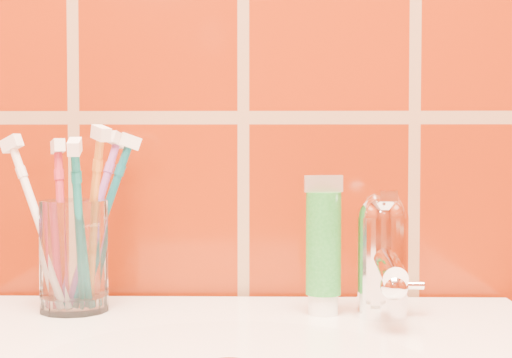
{
  "coord_description": "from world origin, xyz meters",
  "views": [
    {
      "loc": [
        0.03,
        0.36,
        1.01
      ],
      "look_at": [
        0.02,
        1.08,
        0.98
      ],
      "focal_mm": 55.0,
      "sensor_mm": 36.0,
      "label": 1
    }
  ],
  "objects": [
    {
      "name": "glass_tumbler",
      "position": [
        -0.16,
        1.11,
        0.9
      ],
      "size": [
        0.07,
        0.07,
        0.11
      ],
      "primitive_type": "cylinder",
      "rotation": [
        0.0,
        0.0,
        -0.06
      ],
      "color": "white",
      "rests_on": "pedestal_sink"
    },
    {
      "name": "toothpaste_tube",
      "position": [
        0.08,
        1.1,
        0.91
      ],
      "size": [
        0.04,
        0.03,
        0.13
      ],
      "rotation": [
        0.0,
        0.0,
        0.25
      ],
      "color": "white",
      "rests_on": "pedestal_sink"
    },
    {
      "name": "faucet",
      "position": [
        0.14,
        1.09,
        0.91
      ],
      "size": [
        0.05,
        0.11,
        0.12
      ],
      "color": "white",
      "rests_on": "pedestal_sink"
    },
    {
      "name": "toothbrush_0",
      "position": [
        -0.15,
        1.15,
        0.94
      ],
      "size": [
        0.13,
        0.15,
        0.2
      ],
      "primitive_type": null,
      "rotation": [
        0.39,
        0.0,
        2.5
      ],
      "color": "#88489A",
      "rests_on": "glass_tumbler"
    },
    {
      "name": "toothbrush_1",
      "position": [
        -0.15,
        1.09,
        0.93
      ],
      "size": [
        0.04,
        0.12,
        0.19
      ],
      "primitive_type": null,
      "rotation": [
        0.31,
        0.0,
        0.1
      ],
      "color": "#0D7071",
      "rests_on": "glass_tumbler"
    },
    {
      "name": "toothbrush_2",
      "position": [
        -0.14,
        1.1,
        0.94
      ],
      "size": [
        0.1,
        0.1,
        0.19
      ],
      "primitive_type": null,
      "rotation": [
        0.23,
        0.0,
        0.73
      ],
      "color": "#C47122",
      "rests_on": "glass_tumbler"
    },
    {
      "name": "toothbrush_3",
      "position": [
        -0.14,
        1.13,
        0.94
      ],
      "size": [
        0.12,
        0.1,
        0.18
      ],
      "primitive_type": null,
      "rotation": [
        0.34,
        0.0,
        1.87
      ],
      "color": "#0D5B6D",
      "rests_on": "glass_tumbler"
    },
    {
      "name": "toothbrush_4",
      "position": [
        -0.2,
        1.12,
        0.93
      ],
      "size": [
        0.14,
        0.12,
        0.18
      ],
      "primitive_type": null,
      "rotation": [
        0.41,
        0.0,
        -1.97
      ],
      "color": "white",
      "rests_on": "glass_tumbler"
    },
    {
      "name": "toothbrush_5",
      "position": [
        -0.18,
        1.12,
        0.93
      ],
      "size": [
        0.07,
        0.08,
        0.18
      ],
      "primitive_type": null,
      "rotation": [
        0.17,
        0.0,
        -2.68
      ],
      "color": "#B02539",
      "rests_on": "glass_tumbler"
    }
  ]
}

